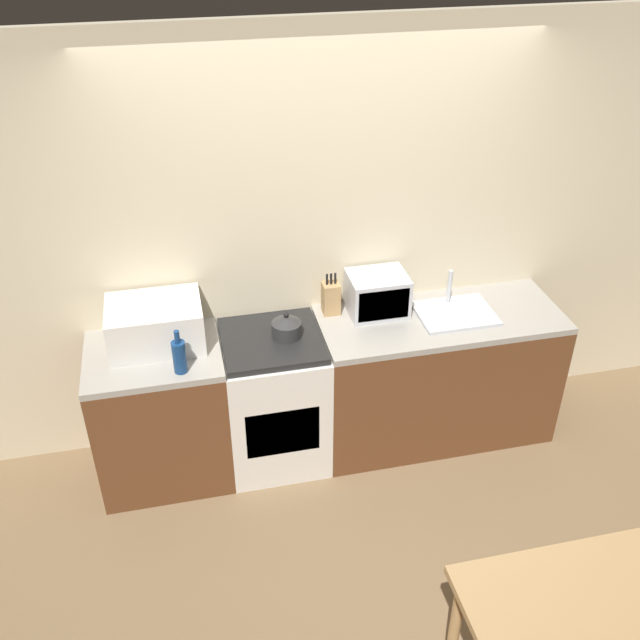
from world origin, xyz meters
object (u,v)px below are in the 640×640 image
at_px(bottle, 179,356).
at_px(kettle, 286,326).
at_px(microwave, 155,325).
at_px(stove_range, 274,398).
at_px(toaster_oven, 377,294).
at_px(dining_table, 595,639).

bearing_deg(bottle, kettle, 18.65).
bearing_deg(microwave, stove_range, -7.92).
height_order(stove_range, toaster_oven, toaster_oven).
distance_m(bottle, toaster_oven, 1.27).
relative_size(microwave, toaster_oven, 1.50).
distance_m(toaster_oven, dining_table, 2.22).
height_order(stove_range, dining_table, stove_range).
xyz_separation_m(microwave, bottle, (0.11, -0.30, -0.03)).
xyz_separation_m(bottle, toaster_oven, (1.22, 0.35, 0.02)).
xyz_separation_m(microwave, dining_table, (1.59, -2.12, -0.35)).
bearing_deg(dining_table, microwave, 126.94).
distance_m(bottle, dining_table, 2.37).
xyz_separation_m(kettle, toaster_oven, (0.59, 0.14, 0.06)).
relative_size(kettle, microwave, 0.33).
relative_size(microwave, dining_table, 0.55).
bearing_deg(toaster_oven, kettle, -166.57).
relative_size(stove_range, kettle, 5.11).
height_order(microwave, bottle, bottle).
height_order(toaster_oven, dining_table, toaster_oven).
relative_size(bottle, toaster_oven, 0.74).
height_order(stove_range, kettle, kettle).
bearing_deg(stove_range, kettle, 3.10).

